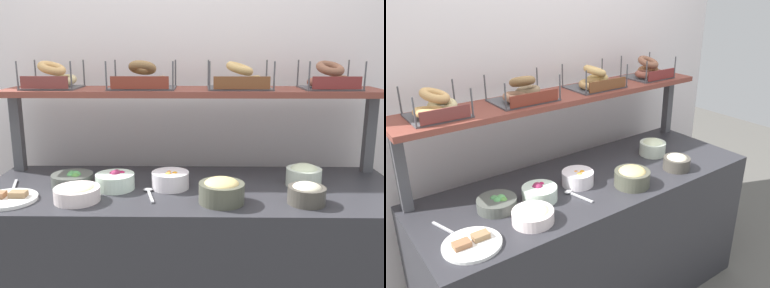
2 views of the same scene
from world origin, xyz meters
TOP-DOWN VIEW (x-y plane):
  - back_wall at (0.00, 0.55)m, footprint 3.14×0.06m
  - deli_counter at (0.00, 0.00)m, footprint 1.94×0.70m
  - shelf_riser_left at (-0.91, 0.27)m, footprint 0.05×0.05m
  - shelf_riser_right at (0.91, 0.27)m, footprint 0.05×0.05m
  - upper_shelf at (0.00, 0.27)m, footprint 1.90×0.32m
  - bowl_tuna_salad at (0.48, -0.20)m, footprint 0.16×0.16m
  - bowl_beet_salad at (-0.35, -0.02)m, footprint 0.18×0.18m
  - bowl_potato_salad at (0.52, 0.04)m, footprint 0.16×0.16m
  - bowl_fruit_salad at (-0.10, -0.01)m, footprint 0.17×0.17m
  - bowl_hummus at (0.13, -0.19)m, footprint 0.19×0.19m
  - bowl_scallion_spread at (-0.48, -0.18)m, footprint 0.19×0.19m
  - bowl_veggie_mix at (-0.56, 0.02)m, footprint 0.19×0.19m
  - serving_plate_white at (-0.78, -0.19)m, footprint 0.25×0.25m
  - serving_spoon_near_plate at (-0.82, -0.04)m, footprint 0.08×0.17m
  - serving_spoon_by_edge at (-0.19, -0.10)m, footprint 0.07×0.17m
  - bagel_basket_plain at (-0.71, 0.27)m, footprint 0.28×0.26m
  - bagel_basket_everything at (-0.25, 0.27)m, footprint 0.33×0.26m
  - bagel_basket_sesame at (0.23, 0.27)m, footprint 0.32×0.25m
  - bagel_basket_cinnamon_raisin at (0.68, 0.27)m, footprint 0.27×0.24m

SIDE VIEW (x-z plane):
  - deli_counter at x=0.00m, z-range 0.00..0.85m
  - serving_spoon_near_plate at x=-0.82m, z-range 0.85..0.86m
  - serving_spoon_by_edge at x=-0.19m, z-range 0.85..0.86m
  - serving_plate_white at x=-0.78m, z-range 0.84..0.88m
  - bowl_veggie_mix at x=-0.56m, z-range 0.84..0.92m
  - bowl_scallion_spread at x=-0.48m, z-range 0.85..0.92m
  - bowl_beet_salad at x=-0.35m, z-range 0.85..0.93m
  - bowl_fruit_salad at x=-0.10m, z-range 0.85..0.93m
  - bowl_tuna_salad at x=0.48m, z-range 0.85..0.94m
  - bowl_potato_salad at x=0.52m, z-range 0.85..0.95m
  - bowl_hummus at x=0.13m, z-range 0.85..0.96m
  - shelf_riser_left at x=-0.91m, z-range 0.85..1.25m
  - shelf_riser_right at x=0.91m, z-range 0.85..1.25m
  - back_wall at x=0.00m, z-range 0.00..2.40m
  - upper_shelf at x=0.00m, z-range 1.25..1.28m
  - bagel_basket_sesame at x=0.23m, z-range 1.26..1.40m
  - bagel_basket_everything at x=-0.25m, z-range 1.25..1.40m
  - bagel_basket_cinnamon_raisin at x=0.68m, z-range 1.26..1.40m
  - bagel_basket_plain at x=-0.71m, z-range 1.26..1.40m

